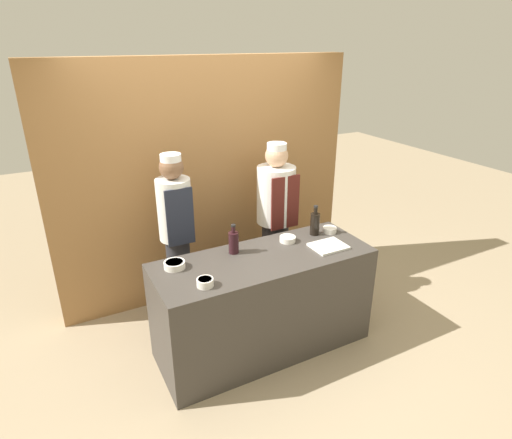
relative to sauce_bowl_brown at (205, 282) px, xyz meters
name	(u,v)px	position (x,y,z in m)	size (l,w,h in m)	color
ground_plane	(263,345)	(0.59, 0.19, -0.93)	(14.00, 14.00, 0.00)	tan
cabinet_wall	(208,181)	(0.59, 1.38, 0.27)	(3.09, 0.18, 2.40)	olive
counter	(264,303)	(0.59, 0.19, -0.48)	(1.82, 0.69, 0.89)	#3D3833
sauce_bowl_brown	(205,282)	(0.00, 0.00, 0.00)	(0.12, 0.12, 0.06)	white
sauce_bowl_purple	(174,264)	(-0.11, 0.36, 0.00)	(0.17, 0.17, 0.05)	white
sauce_bowl_green	(288,239)	(0.91, 0.35, -0.01)	(0.14, 0.14, 0.05)	white
sauce_bowl_yellow	(330,230)	(1.35, 0.33, -0.01)	(0.13, 0.13, 0.05)	white
cutting_board	(328,246)	(1.16, 0.09, -0.02)	(0.29, 0.24, 0.02)	white
bottle_soy	(315,223)	(1.20, 0.36, 0.08)	(0.08, 0.08, 0.28)	black
bottle_wine	(234,242)	(0.40, 0.38, 0.07)	(0.08, 0.08, 0.25)	black
chef_left	(177,235)	(0.08, 0.88, -0.01)	(0.30, 0.30, 1.66)	#28282D
chef_right	(276,218)	(1.10, 0.88, -0.04)	(0.38, 0.38, 1.64)	#28282D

